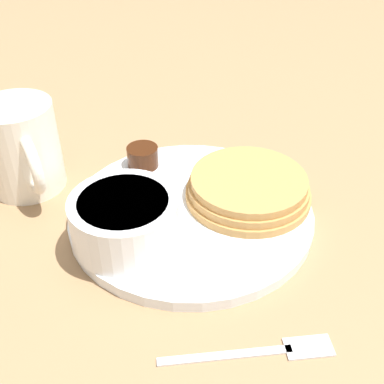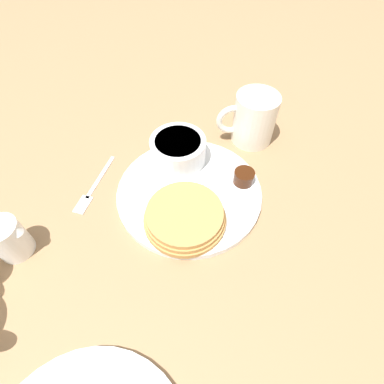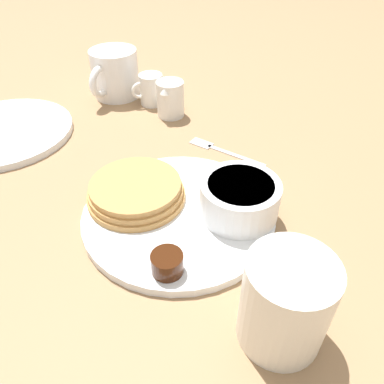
# 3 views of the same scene
# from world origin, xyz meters

# --- Properties ---
(ground_plane) EXTENTS (4.00, 4.00, 0.00)m
(ground_plane) POSITION_xyz_m (0.00, 0.00, 0.00)
(ground_plane) COLOR #93704C
(plate) EXTENTS (0.25, 0.25, 0.01)m
(plate) POSITION_xyz_m (0.00, 0.00, 0.01)
(plate) COLOR white
(plate) RESTS_ON ground_plane
(pancake_stack) EXTENTS (0.13, 0.13, 0.03)m
(pancake_stack) POSITION_xyz_m (-0.06, 0.02, 0.03)
(pancake_stack) COLOR #B78447
(pancake_stack) RESTS_ON plate
(bowl) EXTENTS (0.10, 0.10, 0.05)m
(bowl) POSITION_xyz_m (0.08, -0.00, 0.04)
(bowl) COLOR white
(bowl) RESTS_ON plate
(syrup_cup) EXTENTS (0.04, 0.04, 0.02)m
(syrup_cup) POSITION_xyz_m (-0.01, -0.10, 0.02)
(syrup_cup) COLOR #38190A
(syrup_cup) RESTS_ON plate
(butter_ramekin) EXTENTS (0.05, 0.05, 0.05)m
(butter_ramekin) POSITION_xyz_m (0.09, -0.02, 0.03)
(butter_ramekin) COLOR white
(butter_ramekin) RESTS_ON plate
(coffee_mug) EXTENTS (0.08, 0.12, 0.10)m
(coffee_mug) POSITION_xyz_m (0.11, -0.16, 0.05)
(coffee_mug) COLOR silver
(coffee_mug) RESTS_ON ground_plane
(creamer_pitcher_near) EXTENTS (0.05, 0.08, 0.07)m
(creamer_pitcher_near) POSITION_xyz_m (-0.03, 0.29, 0.03)
(creamer_pitcher_near) COLOR white
(creamer_pitcher_near) RESTS_ON ground_plane
(creamer_pitcher_far) EXTENTS (0.06, 0.05, 0.06)m
(creamer_pitcher_far) POSITION_xyz_m (-0.08, 0.33, 0.03)
(creamer_pitcher_far) COLOR white
(creamer_pitcher_far) RESTS_ON ground_plane
(fork) EXTENTS (0.12, 0.08, 0.00)m
(fork) POSITION_xyz_m (0.05, 0.17, 0.00)
(fork) COLOR silver
(fork) RESTS_ON ground_plane
(second_mug) EXTENTS (0.09, 0.12, 0.09)m
(second_mug) POSITION_xyz_m (-0.15, 0.37, 0.05)
(second_mug) COLOR white
(second_mug) RESTS_ON ground_plane
(far_plate) EXTENTS (0.24, 0.24, 0.01)m
(far_plate) POSITION_xyz_m (-0.32, 0.20, 0.01)
(far_plate) COLOR white
(far_plate) RESTS_ON ground_plane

